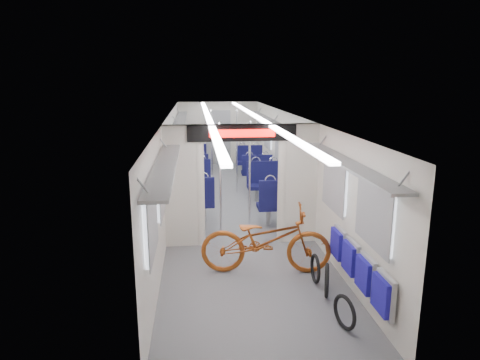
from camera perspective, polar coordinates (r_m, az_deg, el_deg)
The scene contains 14 objects.
carriage at distance 9.72m, azimuth -0.91°, elevation 3.79°, with size 12.00×12.02×2.31m.
bicycle at distance 7.03m, azimuth 3.46°, elevation -7.99°, with size 0.74×2.12×1.12m, color #934315.
flip_bench at distance 6.27m, azimuth 15.43°, elevation -10.98°, with size 0.12×2.10×0.51m.
bike_hoop_a at distance 5.83m, azimuth 13.75°, elevation -16.96°, with size 0.46×0.46×0.05m, color black.
bike_hoop_b at distance 6.52m, azimuth 11.49°, elevation -13.16°, with size 0.51×0.51×0.05m, color black.
bike_hoop_c at distance 6.91m, azimuth 10.00°, elevation -11.74°, with size 0.47×0.47×0.05m, color black.
seat_bay_near_left at distance 10.42m, azimuth -6.30°, elevation -0.88°, with size 0.95×2.26×1.16m.
seat_bay_near_right at distance 10.19m, azimuth 4.27°, elevation -1.18°, with size 0.94×2.23×1.15m.
seat_bay_far_left at distance 13.55m, azimuth -6.27°, elevation 2.32°, with size 0.91×2.06×1.10m.
seat_bay_far_right at distance 13.43m, azimuth 1.74°, elevation 2.23°, with size 0.89×1.96×1.06m.
stanchion_near_left at distance 8.43m, azimuth -2.62°, elevation -0.13°, with size 0.05×0.05×2.30m, color silver.
stanchion_near_right at distance 8.71m, azimuth 1.29°, elevation 0.32°, with size 0.04×0.04×2.30m, color silver.
stanchion_far_left at distance 11.89m, azimuth -3.78°, elevation 3.81°, with size 0.04×0.04×2.30m, color silver.
stanchion_far_right at distance 11.78m, azimuth -0.43°, elevation 3.75°, with size 0.04×0.04×2.30m, color silver.
Camera 1 is at (-0.85, -9.81, 3.11)m, focal length 32.00 mm.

